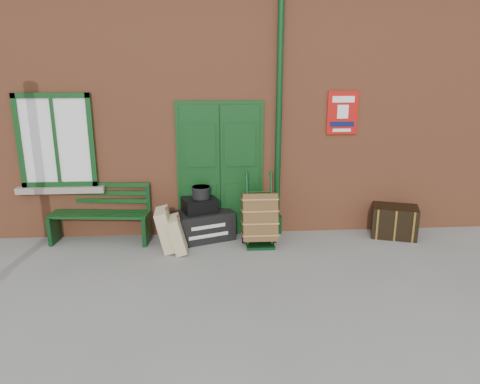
{
  "coord_description": "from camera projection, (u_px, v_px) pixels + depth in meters",
  "views": [
    {
      "loc": [
        -0.48,
        -6.04,
        2.99
      ],
      "look_at": [
        -0.03,
        0.6,
        1.0
      ],
      "focal_mm": 35.0,
      "sensor_mm": 36.0,
      "label": 1
    }
  ],
  "objects": [
    {
      "name": "ground",
      "position": [
        245.0,
        271.0,
        6.66
      ],
      "size": [
        80.0,
        80.0,
        0.0
      ],
      "primitive_type": "plane",
      "color": "gray",
      "rests_on": "ground"
    },
    {
      "name": "station_building",
      "position": [
        232.0,
        96.0,
        9.39
      ],
      "size": [
        10.3,
        4.3,
        4.36
      ],
      "color": "#9F5533",
      "rests_on": "ground"
    },
    {
      "name": "bench",
      "position": [
        101.0,
        212.0,
        7.64
      ],
      "size": [
        1.62,
        0.63,
        0.98
      ],
      "rotation": [
        0.0,
        0.0,
        -0.09
      ],
      "color": "#0F3914",
      "rests_on": "ground"
    },
    {
      "name": "houdini_trunk",
      "position": [
        203.0,
        225.0,
        7.75
      ],
      "size": [
        1.08,
        0.82,
        0.48
      ],
      "primitive_type": "cube",
      "rotation": [
        0.0,
        0.0,
        0.35
      ],
      "color": "black",
      "rests_on": "ground"
    },
    {
      "name": "strongbox",
      "position": [
        200.0,
        205.0,
        7.65
      ],
      "size": [
        0.63,
        0.54,
        0.24
      ],
      "primitive_type": "cube",
      "rotation": [
        0.0,
        0.0,
        0.35
      ],
      "color": "black",
      "rests_on": "houdini_trunk"
    },
    {
      "name": "hatbox",
      "position": [
        201.0,
        192.0,
        7.59
      ],
      "size": [
        0.37,
        0.37,
        0.19
      ],
      "primitive_type": "cylinder",
      "rotation": [
        0.0,
        0.0,
        0.35
      ],
      "color": "black",
      "rests_on": "strongbox"
    },
    {
      "name": "suitcase_back",
      "position": [
        166.0,
        230.0,
        7.29
      ],
      "size": [
        0.33,
        0.47,
        0.68
      ],
      "primitive_type": "cube",
      "rotation": [
        0.0,
        -0.22,
        0.02
      ],
      "color": "tan",
      "rests_on": "ground"
    },
    {
      "name": "suitcase_front",
      "position": [
        177.0,
        234.0,
        7.22
      ],
      "size": [
        0.31,
        0.43,
        0.59
      ],
      "primitive_type": "cube",
      "rotation": [
        0.0,
        -0.24,
        0.02
      ],
      "color": "tan",
      "rests_on": "ground"
    },
    {
      "name": "porter_trolley",
      "position": [
        260.0,
        218.0,
        7.51
      ],
      "size": [
        0.56,
        0.6,
        1.14
      ],
      "rotation": [
        0.0,
        0.0,
        -0.01
      ],
      "color": "#0D3516",
      "rests_on": "ground"
    },
    {
      "name": "dark_trunk",
      "position": [
        394.0,
        221.0,
        7.87
      ],
      "size": [
        0.84,
        0.68,
        0.53
      ],
      "primitive_type": "cube",
      "rotation": [
        0.0,
        0.0,
        -0.31
      ],
      "color": "black",
      "rests_on": "ground"
    }
  ]
}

